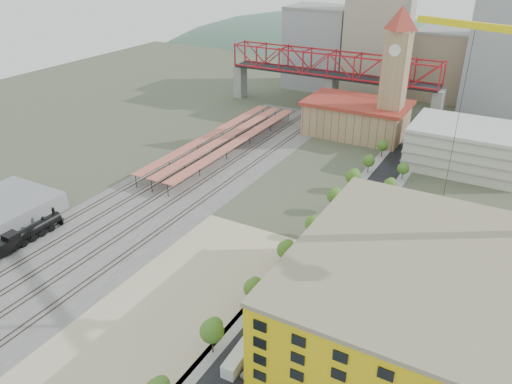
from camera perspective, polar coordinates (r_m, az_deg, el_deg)
The scene contains 29 objects.
ground at distance 126.93m, azimuth 1.13°, elevation -5.00°, with size 400.00×400.00×0.00m, color #474C38.
ballast_strip at distance 157.08m, azimuth -7.46°, elevation 1.38°, with size 36.00×165.00×0.06m, color #605E59.
dirt_lot at distance 107.30m, azimuth -8.97°, elevation -12.15°, with size 28.00×67.00×0.06m, color tan.
street_asphalt at distance 133.55m, azimuth 10.28°, elevation -3.71°, with size 12.00×170.00×0.06m, color black.
sidewalk_west at distance 135.08m, azimuth 8.09°, elevation -3.16°, with size 3.00×170.00×0.04m, color gray.
sidewalk_east at distance 132.25m, azimuth 12.52°, elevation -4.28°, with size 3.00×170.00×0.04m, color gray.
construction_pad at distance 100.92m, azimuth 19.34°, elevation -16.60°, with size 50.00×90.00×0.06m, color gray.
rail_tracks at distance 158.03m, azimuth -7.99°, elevation 1.56°, with size 26.56×160.00×0.18m.
platform_canopies at distance 178.92m, azimuth -3.66°, elevation 6.18°, with size 16.00×80.00×4.12m.
station_hall at distance 195.32m, azimuth 11.38°, elevation 8.34°, with size 38.00×24.00×13.10m.
clock_tower at distance 184.40m, azimuth 15.72°, elevation 13.91°, with size 12.00×12.00×52.00m.
parking_garage at distance 176.46m, azimuth 22.77°, elevation 4.83°, with size 34.00×26.00×14.00m, color silver.
truss_bridge at distance 219.39m, azimuth 8.61°, elevation 13.89°, with size 94.00×9.60×25.60m.
construction_building at distance 95.18m, azimuth 18.42°, elevation -12.01°, with size 44.60×50.60×18.80m.
street_trees at distance 125.44m, azimuth 8.71°, elevation -5.77°, with size 15.40×124.40×8.00m.
skyline at distance 245.50m, azimuth 19.32°, elevation 15.05°, with size 133.00×46.00×60.00m.
distant_hills at distance 384.39m, azimuth 26.06°, elevation 1.57°, with size 647.00×264.00×227.00m.
locomotive at distance 135.23m, azimuth -24.88°, elevation -4.52°, with size 3.10×23.93×5.98m.
site_trailer_a at distance 92.74m, azimuth -1.85°, elevation -18.24°, with size 2.51×9.52×2.61m, color silver.
site_trailer_b at distance 103.39m, azimuth 2.88°, elevation -12.72°, with size 2.26×8.57×2.35m, color silver.
site_trailer_c at distance 108.20m, azimuth 4.56°, elevation -10.54°, with size 2.74×10.41×2.85m, color silver.
site_trailer_d at distance 117.67m, azimuth 7.17°, elevation -7.27°, with size 2.64×10.03×2.75m, color silver.
car_1 at distance 110.33m, azimuth 3.34°, elevation -10.12°, with size 1.48×4.25×1.40m, color #ADADB3.
car_2 at distance 104.30m, azimuth 1.22°, elevation -12.56°, with size 2.50×5.43×1.51m, color black.
car_3 at distance 135.52m, azimuth 9.37°, elevation -2.84°, with size 1.88×4.63×1.34m, color navy.
car_4 at distance 91.29m, azimuth -0.56°, elevation -19.62°, with size 1.84×4.57×1.56m, color silver.
car_5 at distance 111.35m, azimuth 7.06°, elevation -9.89°, with size 1.57×4.49×1.48m, color #A3A4A8.
car_6 at distance 125.00m, azimuth 10.18°, elevation -5.63°, with size 2.44×5.29×1.47m, color black.
car_7 at distance 154.88m, azimuth 14.63°, elevation 0.59°, with size 1.99×4.89×1.42m, color navy.
Camera 1 is at (50.39, -95.34, 66.96)m, focal length 35.00 mm.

